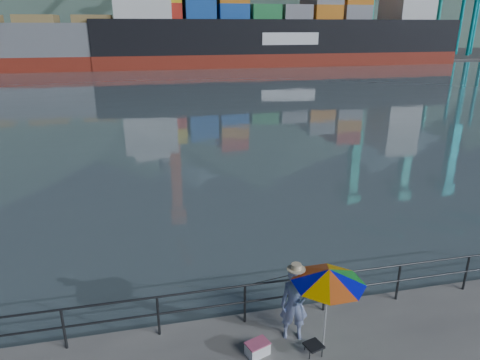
# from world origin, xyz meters

# --- Properties ---
(harbor_water) EXTENTS (500.00, 280.00, 0.00)m
(harbor_water) POSITION_xyz_m (0.00, 130.00, 0.00)
(harbor_water) COLOR #506369
(harbor_water) RESTS_ON ground
(far_dock) EXTENTS (200.00, 40.00, 0.40)m
(far_dock) POSITION_xyz_m (10.00, 93.00, 0.00)
(far_dock) COLOR #514F4C
(far_dock) RESTS_ON ground
(guardrail) EXTENTS (22.00, 0.06, 1.03)m
(guardrail) POSITION_xyz_m (0.00, 1.70, 0.52)
(guardrail) COLOR #2D3033
(guardrail) RESTS_ON ground
(container_stacks) EXTENTS (58.00, 5.40, 7.80)m
(container_stacks) POSITION_xyz_m (32.66, 93.54, 3.27)
(container_stacks) COLOR red
(container_stacks) RESTS_ON ground
(fisherman) EXTENTS (0.71, 0.56, 1.73)m
(fisherman) POSITION_xyz_m (1.95, 0.97, 0.86)
(fisherman) COLOR #2B4796
(fisherman) RESTS_ON ground
(beach_umbrella) EXTENTS (2.07, 2.07, 1.92)m
(beach_umbrella) POSITION_xyz_m (2.51, 0.56, 1.75)
(beach_umbrella) COLOR white
(beach_umbrella) RESTS_ON ground
(folding_stool) EXTENTS (0.43, 0.43, 0.23)m
(folding_stool) POSITION_xyz_m (2.19, 0.36, 0.12)
(folding_stool) COLOR black
(folding_stool) RESTS_ON ground
(cooler_bag) EXTENTS (0.55, 0.45, 0.27)m
(cooler_bag) POSITION_xyz_m (1.01, 0.60, 0.14)
(cooler_bag) COLOR white
(cooler_bag) RESTS_ON ground
(fishing_rod) EXTENTS (0.74, 1.61, 1.24)m
(fishing_rod) POSITION_xyz_m (1.83, 1.97, 0.00)
(fishing_rod) COLOR black
(fishing_rod) RESTS_ON ground
(bulk_carrier) EXTENTS (49.86, 8.63, 14.50)m
(bulk_carrier) POSITION_xyz_m (-13.91, 70.66, 4.15)
(bulk_carrier) COLOR maroon
(bulk_carrier) RESTS_ON ground
(container_ship) EXTENTS (65.43, 10.90, 18.10)m
(container_ship) POSITION_xyz_m (26.03, 71.64, 5.79)
(container_ship) COLOR maroon
(container_ship) RESTS_ON ground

